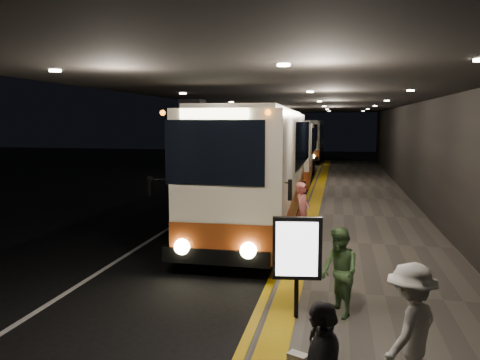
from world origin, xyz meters
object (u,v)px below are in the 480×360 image
(coach_third, at_px, (309,141))
(bag_polka, at_px, (319,348))
(coach_main, at_px, (260,171))
(passenger_boarding, at_px, (302,212))
(passenger_waiting_white, at_px, (410,330))
(info_sign, at_px, (297,250))
(coach_second, at_px, (292,154))
(stanchion_post, at_px, (292,246))
(passenger_waiting_green, at_px, (339,272))

(coach_third, bearing_deg, bag_polka, -86.43)
(coach_main, xyz_separation_m, passenger_boarding, (1.70, -2.77, -0.86))
(coach_third, xyz_separation_m, passenger_waiting_white, (3.71, -38.96, -0.73))
(passenger_boarding, relative_size, passenger_waiting_white, 1.01)
(coach_main, bearing_deg, coach_third, 88.22)
(passenger_boarding, xyz_separation_m, info_sign, (0.31, -5.35, 0.36))
(coach_second, xyz_separation_m, stanchion_post, (1.68, -17.07, -1.01))
(coach_main, relative_size, info_sign, 6.93)
(passenger_waiting_green, bearing_deg, stanchion_post, 171.88)
(coach_second, distance_m, info_sign, 20.06)
(stanchion_post, bearing_deg, passenger_boarding, 88.84)
(coach_second, height_order, passenger_waiting_white, coach_second)
(passenger_waiting_green, bearing_deg, info_sign, -101.26)
(passenger_waiting_white, bearing_deg, info_sign, -109.77)
(coach_main, height_order, stanchion_post, coach_main)
(passenger_boarding, bearing_deg, coach_third, 20.46)
(info_sign, bearing_deg, passenger_boarding, 85.06)
(coach_main, relative_size, coach_second, 1.12)
(bag_polka, relative_size, info_sign, 0.17)
(passenger_boarding, xyz_separation_m, passenger_waiting_green, (1.04, -5.09, -0.07))
(coach_second, xyz_separation_m, coach_third, (-0.07, 16.96, 0.05))
(coach_third, xyz_separation_m, passenger_boarding, (1.81, -31.56, -0.72))
(coach_main, distance_m, coach_third, 28.79)
(passenger_boarding, bearing_deg, passenger_waiting_white, -148.34)
(stanchion_post, bearing_deg, passenger_waiting_green, -67.47)
(stanchion_post, bearing_deg, info_sign, -82.97)
(bag_polka, xyz_separation_m, stanchion_post, (-0.81, 4.25, 0.37))
(passenger_waiting_green, distance_m, bag_polka, 1.77)
(passenger_waiting_green, bearing_deg, coach_second, 157.37)
(passenger_boarding, distance_m, passenger_waiting_green, 5.19)
(passenger_waiting_green, height_order, stanchion_post, passenger_waiting_green)
(coach_third, distance_m, stanchion_post, 34.09)
(bag_polka, bearing_deg, coach_second, 96.67)
(coach_main, bearing_deg, passenger_waiting_green, -72.77)
(coach_second, relative_size, bag_polka, 36.86)
(coach_main, height_order, passenger_waiting_white, coach_main)
(coach_third, relative_size, stanchion_post, 11.00)
(passenger_waiting_white, relative_size, info_sign, 0.94)
(coach_third, distance_m, passenger_boarding, 31.62)
(coach_third, height_order, passenger_waiting_white, coach_third)
(coach_third, bearing_deg, passenger_waiting_white, -84.81)
(coach_main, bearing_deg, bag_polka, -77.45)
(coach_main, relative_size, bag_polka, 41.32)
(stanchion_post, bearing_deg, bag_polka, -79.24)
(passenger_boarding, bearing_deg, coach_main, 48.73)
(bag_polka, bearing_deg, passenger_waiting_white, -30.85)
(info_sign, xyz_separation_m, stanchion_post, (-0.36, 2.88, -0.70))
(coach_second, relative_size, coach_third, 0.98)
(coach_second, distance_m, passenger_waiting_white, 22.31)
(coach_main, xyz_separation_m, info_sign, (2.01, -8.12, -0.50))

